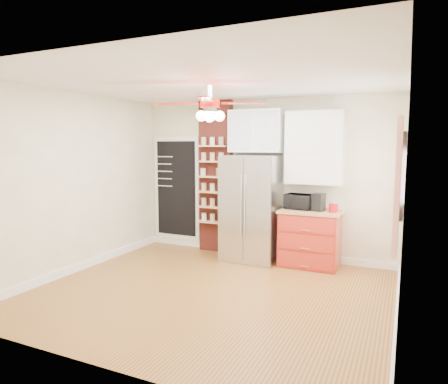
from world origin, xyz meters
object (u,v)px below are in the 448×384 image
at_px(red_cabinet, 310,238).
at_px(pantry_jar_oats, 203,172).
at_px(toaster_oven, 299,202).
at_px(coffee_maker, 318,202).
at_px(canister_left, 333,208).
at_px(fridge, 252,208).
at_px(ceiling_fan, 210,104).

distance_m(red_cabinet, pantry_jar_oats, 2.19).
relative_size(toaster_oven, coffee_maker, 1.60).
xyz_separation_m(red_cabinet, canister_left, (0.35, -0.10, 0.52)).
distance_m(fridge, toaster_oven, 0.80).
height_order(toaster_oven, coffee_maker, coffee_maker).
height_order(fridge, toaster_oven, fridge).
bearing_deg(toaster_oven, fridge, -166.24).
distance_m(fridge, red_cabinet, 1.06).
relative_size(ceiling_fan, toaster_oven, 3.21).
height_order(fridge, red_cabinet, fridge).
distance_m(fridge, pantry_jar_oats, 1.14).
relative_size(red_cabinet, pantry_jar_oats, 7.55).
height_order(toaster_oven, pantry_jar_oats, pantry_jar_oats).
xyz_separation_m(red_cabinet, pantry_jar_oats, (-1.95, 0.10, 0.98)).
distance_m(coffee_maker, pantry_jar_oats, 2.12).
relative_size(canister_left, pantry_jar_oats, 1.17).
height_order(coffee_maker, pantry_jar_oats, pantry_jar_oats).
xyz_separation_m(coffee_maker, canister_left, (0.23, -0.07, -0.06)).
bearing_deg(pantry_jar_oats, ceiling_fan, -59.85).
bearing_deg(ceiling_fan, red_cabinet, 61.29).
bearing_deg(ceiling_fan, coffee_maker, 57.71).
xyz_separation_m(toaster_oven, coffee_maker, (0.31, -0.06, 0.02)).
bearing_deg(red_cabinet, ceiling_fan, -118.71).
distance_m(red_cabinet, canister_left, 0.64).
bearing_deg(coffee_maker, fridge, -166.28).
xyz_separation_m(fridge, canister_left, (1.32, -0.05, 0.10)).
bearing_deg(fridge, red_cabinet, 2.95).
distance_m(red_cabinet, coffee_maker, 0.60).
xyz_separation_m(fridge, coffee_maker, (1.09, 0.02, 0.16)).
bearing_deg(red_cabinet, canister_left, -15.72).
bearing_deg(pantry_jar_oats, toaster_oven, -2.35).
bearing_deg(fridge, coffee_maker, 1.18).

